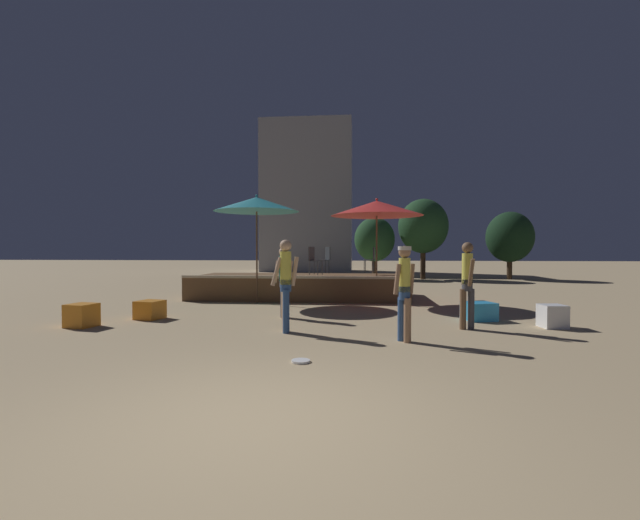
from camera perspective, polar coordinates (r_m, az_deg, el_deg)
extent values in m
plane|color=tan|center=(4.34, -9.14, -20.59)|extent=(120.00, 120.00, 0.00)
cube|color=brown|center=(14.62, -2.56, -3.54)|extent=(7.10, 3.07, 0.74)
cube|color=#CCB793|center=(13.11, -3.44, -2.31)|extent=(7.10, 0.12, 0.08)
cylinder|color=brown|center=(13.07, -8.42, 0.33)|extent=(0.05, 0.05, 2.78)
cone|color=teal|center=(13.14, -8.45, 7.36)|extent=(2.57, 2.57, 0.44)
sphere|color=teal|center=(13.17, -8.45, 8.48)|extent=(0.08, 0.08, 0.08)
cylinder|color=brown|center=(13.04, 7.55, 0.05)|extent=(0.05, 0.05, 2.65)
cone|color=red|center=(13.10, 7.57, 6.85)|extent=(2.79, 2.79, 0.46)
sphere|color=red|center=(13.13, 7.58, 8.02)|extent=(0.08, 0.08, 0.08)
cube|color=white|center=(10.20, 28.59, -6.59)|extent=(0.51, 0.51, 0.48)
cube|color=orange|center=(10.85, -21.74, -6.18)|extent=(0.64, 0.64, 0.43)
cube|color=orange|center=(10.36, -29.19, -6.46)|extent=(0.59, 0.59, 0.49)
cube|color=#2D9EDB|center=(10.57, 20.42, -6.41)|extent=(0.77, 0.77, 0.41)
cylinder|color=tan|center=(10.20, -4.85, -5.59)|extent=(0.13, 0.13, 0.77)
cylinder|color=#3F3F47|center=(10.36, -4.95, -5.48)|extent=(0.13, 0.13, 0.77)
cylinder|color=#3F3F47|center=(10.23, -4.91, -2.94)|extent=(0.20, 0.20, 0.24)
cylinder|color=teal|center=(10.21, -4.91, -1.17)|extent=(0.20, 0.20, 0.59)
cylinder|color=tan|center=(10.23, -4.00, -1.56)|extent=(0.15, 0.11, 0.53)
cylinder|color=tan|center=(10.20, -5.82, -1.57)|extent=(0.16, 0.12, 0.53)
sphere|color=tan|center=(10.20, -4.92, 1.09)|extent=(0.21, 0.21, 0.21)
cylinder|color=#2D4C7F|center=(8.38, -4.54, -6.87)|extent=(0.13, 0.13, 0.84)
cylinder|color=tan|center=(8.55, -4.63, -6.70)|extent=(0.13, 0.13, 0.84)
cylinder|color=#2D4C7F|center=(8.41, -4.59, -3.40)|extent=(0.22, 0.22, 0.24)
cylinder|color=#D8D14C|center=(8.39, -4.60, -1.06)|extent=(0.22, 0.22, 0.65)
cylinder|color=tan|center=(8.40, -3.39, -1.52)|extent=(0.18, 0.12, 0.58)
cylinder|color=tan|center=(8.38, -5.81, -1.53)|extent=(0.25, 0.13, 0.57)
sphere|color=tan|center=(8.38, -4.60, 1.93)|extent=(0.23, 0.23, 0.23)
cylinder|color=#3F3F47|center=(9.30, 19.50, -6.19)|extent=(0.13, 0.13, 0.82)
cylinder|color=brown|center=(9.23, 18.52, -6.24)|extent=(0.13, 0.13, 0.82)
cylinder|color=#3F3F47|center=(9.21, 19.03, -3.19)|extent=(0.21, 0.21, 0.24)
cylinder|color=#D8D14C|center=(9.19, 19.05, -1.10)|extent=(0.21, 0.21, 0.63)
cylinder|color=brown|center=(9.35, 18.60, -1.48)|extent=(0.10, 0.10, 0.56)
cylinder|color=brown|center=(9.04, 19.51, -1.58)|extent=(0.12, 0.23, 0.56)
sphere|color=brown|center=(9.19, 19.07, 1.56)|extent=(0.22, 0.22, 0.22)
cylinder|color=#2D4C7F|center=(7.81, 10.78, -7.73)|extent=(0.13, 0.13, 0.78)
cylinder|color=#997051|center=(7.68, 11.58, -7.88)|extent=(0.13, 0.13, 0.78)
cylinder|color=#2D4C7F|center=(7.69, 11.19, -4.34)|extent=(0.20, 0.20, 0.24)
cylinder|color=#D8D14C|center=(7.66, 11.21, -1.97)|extent=(0.20, 0.20, 0.60)
cylinder|color=#997051|center=(7.56, 10.26, -2.54)|extent=(0.17, 0.15, 0.54)
cylinder|color=#997051|center=(7.77, 12.13, -2.44)|extent=(0.15, 0.14, 0.54)
sphere|color=#997051|center=(7.65, 11.22, 1.06)|extent=(0.21, 0.21, 0.21)
cylinder|color=beige|center=(7.65, 11.22, 1.54)|extent=(0.23, 0.23, 0.07)
cylinder|color=#2D3338|center=(14.65, -0.34, -0.88)|extent=(0.02, 0.02, 0.45)
cylinder|color=#2D3338|center=(14.38, 0.14, -0.92)|extent=(0.02, 0.02, 0.45)
cylinder|color=#2D3338|center=(14.77, 0.73, -0.86)|extent=(0.02, 0.02, 0.45)
cylinder|color=#2D3338|center=(14.50, 1.22, -0.90)|extent=(0.02, 0.02, 0.45)
cylinder|color=#2D3338|center=(14.57, 0.43, -0.01)|extent=(0.40, 0.40, 0.02)
cube|color=#2D3338|center=(14.64, 1.04, 0.88)|extent=(0.20, 0.33, 0.45)
cylinder|color=#47474C|center=(13.47, -0.31, -1.08)|extent=(0.02, 0.02, 0.45)
cylinder|color=#47474C|center=(13.73, 0.31, -1.03)|extent=(0.02, 0.02, 0.45)
cylinder|color=#47474C|center=(13.62, -1.40, -1.05)|extent=(0.02, 0.02, 0.45)
cylinder|color=#47474C|center=(13.88, -0.77, -1.01)|extent=(0.02, 0.02, 0.45)
cylinder|color=#47474C|center=(13.67, -0.54, -0.10)|extent=(0.40, 0.40, 0.02)
cube|color=#47474C|center=(13.75, -1.16, 0.85)|extent=(0.17, 0.34, 0.45)
cylinder|color=#2D3338|center=(15.35, 6.08, -0.79)|extent=(0.02, 0.02, 0.45)
cylinder|color=#2D3338|center=(15.05, 5.92, -0.83)|extent=(0.02, 0.02, 0.45)
cylinder|color=#2D3338|center=(15.31, 7.19, -0.79)|extent=(0.02, 0.02, 0.45)
cylinder|color=#2D3338|center=(15.01, 7.05, -0.84)|extent=(0.02, 0.02, 0.45)
cylinder|color=#2D3338|center=(15.17, 6.56, 0.04)|extent=(0.40, 0.40, 0.02)
cube|color=#2D3338|center=(15.15, 7.20, 0.89)|extent=(0.09, 0.36, 0.45)
cylinder|color=white|center=(6.34, -2.58, -13.30)|extent=(0.27, 0.27, 0.03)
cylinder|color=#3D2B1C|center=(24.30, 13.56, -0.48)|extent=(0.28, 0.28, 1.71)
ellipsoid|color=#1E4223|center=(24.32, 13.59, 4.42)|extent=(2.72, 2.72, 2.99)
cylinder|color=#3D2B1C|center=(23.93, 7.27, -1.09)|extent=(0.28, 0.28, 1.20)
ellipsoid|color=#1E4223|center=(23.92, 7.28, 2.74)|extent=(2.23, 2.23, 2.45)
cylinder|color=#3D2B1C|center=(25.66, 23.94, -1.03)|extent=(0.28, 0.28, 1.20)
ellipsoid|color=black|center=(25.65, 23.98, 2.83)|extent=(2.51, 2.51, 2.76)
cube|color=gray|center=(32.91, -1.69, 8.32)|extent=(6.74, 3.72, 11.21)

